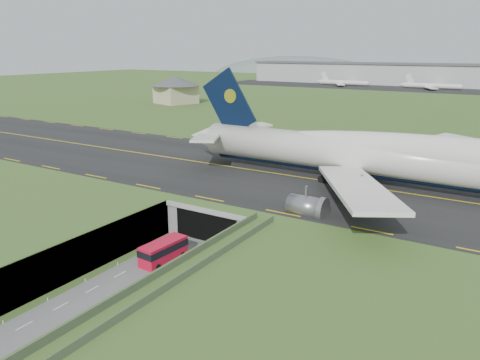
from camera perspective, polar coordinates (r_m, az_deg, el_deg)
The scene contains 10 objects.
ground at distance 72.59m, azimuth -7.88°, elevation -9.66°, with size 900.00×900.00×0.00m, color #436127.
airfield_deck at distance 71.37m, azimuth -7.96°, elevation -7.48°, with size 800.00×800.00×6.00m, color gray.
trench_road at distance 67.57m, azimuth -11.98°, elevation -11.79°, with size 12.00×75.00×0.20m, color slate.
taxiway at distance 96.62m, azimuth 4.43°, elevation 0.75°, with size 800.00×44.00×0.18m, color black.
tunnel_portal at distance 83.86m, azimuth -0.73°, elevation -3.51°, with size 17.00×22.30×6.00m.
guideway at distance 51.02m, azimuth -12.20°, elevation -14.77°, with size 3.00×53.00×7.05m.
jumbo_jet at distance 88.87m, azimuth 20.94°, elevation 2.27°, with size 105.19×65.76×21.75m.
shuttle_tram at distance 71.58m, azimuth -9.31°, elevation -8.56°, with size 3.51×8.03×3.19m.
service_building at distance 226.35m, azimuth -7.86°, elevation 11.10°, with size 29.15×29.15×12.61m.
cargo_terminal at distance 352.61m, azimuth 25.15°, elevation 11.46°, with size 320.00×67.00×15.60m.
Camera 1 is at (42.35, -50.24, 30.85)m, focal length 35.00 mm.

